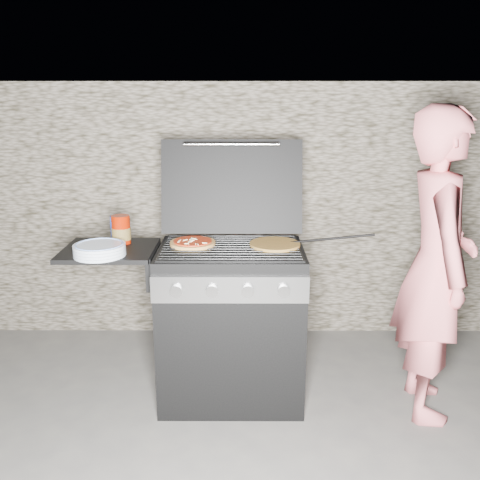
{
  "coord_description": "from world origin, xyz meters",
  "views": [
    {
      "loc": [
        0.06,
        -2.81,
        1.73
      ],
      "look_at": [
        0.05,
        0.0,
        0.95
      ],
      "focal_mm": 40.0,
      "sensor_mm": 36.0,
      "label": 1
    }
  ],
  "objects_px": {
    "sauce_jar": "(121,229)",
    "person": "(436,266)",
    "pizza_topped": "(193,242)",
    "gas_grill": "(188,323)"
  },
  "relations": [
    {
      "from": "sauce_jar",
      "to": "person",
      "type": "distance_m",
      "value": 1.74
    },
    {
      "from": "gas_grill",
      "to": "person",
      "type": "bearing_deg",
      "value": -4.65
    },
    {
      "from": "person",
      "to": "gas_grill",
      "type": "bearing_deg",
      "value": 90.98
    },
    {
      "from": "person",
      "to": "pizza_topped",
      "type": "bearing_deg",
      "value": 89.03
    },
    {
      "from": "gas_grill",
      "to": "sauce_jar",
      "type": "xyz_separation_m",
      "value": [
        -0.37,
        0.1,
        0.53
      ]
    },
    {
      "from": "sauce_jar",
      "to": "gas_grill",
      "type": "bearing_deg",
      "value": -15.73
    },
    {
      "from": "sauce_jar",
      "to": "person",
      "type": "xyz_separation_m",
      "value": [
        1.72,
        -0.21,
        -0.14
      ]
    },
    {
      "from": "sauce_jar",
      "to": "person",
      "type": "bearing_deg",
      "value": -7.11
    },
    {
      "from": "pizza_topped",
      "to": "sauce_jar",
      "type": "xyz_separation_m",
      "value": [
        -0.41,
        0.06,
        0.06
      ]
    },
    {
      "from": "gas_grill",
      "to": "sauce_jar",
      "type": "relative_size",
      "value": 8.34
    }
  ]
}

